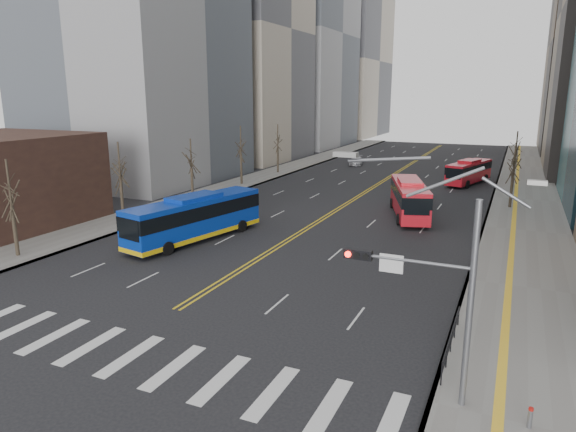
{
  "coord_description": "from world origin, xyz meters",
  "views": [
    {
      "loc": [
        16.23,
        -16.25,
        11.51
      ],
      "look_at": [
        3.27,
        12.68,
        3.92
      ],
      "focal_mm": 32.0,
      "sensor_mm": 36.0,
      "label": 1
    }
  ],
  "objects": [
    {
      "name": "car_dark_mid",
      "position": [
        6.4,
        40.26,
        0.72
      ],
      "size": [
        3.08,
        4.58,
        1.45
      ],
      "primitive_type": "imported",
      "rotation": [
        0.0,
        0.0,
        -0.35
      ],
      "color": "black",
      "rests_on": "ground"
    },
    {
      "name": "car_white",
      "position": [
        -9.7,
        15.26,
        0.72
      ],
      "size": [
        2.98,
        4.61,
        1.43
      ],
      "primitive_type": "imported",
      "rotation": [
        0.0,
        0.0,
        0.37
      ],
      "color": "silver",
      "rests_on": "ground"
    },
    {
      "name": "street_trees",
      "position": [
        -7.18,
        34.55,
        4.87
      ],
      "size": [
        35.2,
        47.2,
        7.6
      ],
      "color": "#2E241C",
      "rests_on": "ground"
    },
    {
      "name": "centerline",
      "position": [
        0.0,
        55.0,
        0.01
      ],
      "size": [
        0.55,
        100.0,
        0.01
      ],
      "color": "gold",
      "rests_on": "ground"
    },
    {
      "name": "car_silver",
      "position": [
        -7.97,
        65.24,
        0.72
      ],
      "size": [
        3.03,
        5.3,
        1.45
      ],
      "primitive_type": "imported",
      "rotation": [
        0.0,
        0.0,
        0.21
      ],
      "color": "#9C9CA1",
      "rests_on": "ground"
    },
    {
      "name": "red_bus_near",
      "position": [
        7.17,
        32.31,
        1.97
      ],
      "size": [
        5.87,
        11.42,
        3.54
      ],
      "color": "red",
      "rests_on": "ground"
    },
    {
      "name": "blue_bus",
      "position": [
        -6.84,
        17.07,
        1.93
      ],
      "size": [
        5.36,
        12.98,
        3.68
      ],
      "color": "#0B31A6",
      "rests_on": "ground"
    },
    {
      "name": "ground",
      "position": [
        0.0,
        0.0,
        0.0
      ],
      "size": [
        220.0,
        220.0,
        0.0
      ],
      "primitive_type": "plane",
      "color": "black"
    },
    {
      "name": "red_bus_far",
      "position": [
        10.66,
        53.66,
        1.78
      ],
      "size": [
        5.01,
        10.19,
        3.19
      ],
      "color": "red",
      "rests_on": "ground"
    },
    {
      "name": "sidewalk_left",
      "position": [
        -16.5,
        45.0,
        0.07
      ],
      "size": [
        5.0,
        130.0,
        0.15
      ],
      "primitive_type": "cube",
      "color": "slate",
      "rests_on": "ground"
    },
    {
      "name": "office_towers",
      "position": [
        0.12,
        68.51,
        23.92
      ],
      "size": [
        83.0,
        134.0,
        58.0
      ],
      "color": "gray",
      "rests_on": "ground"
    },
    {
      "name": "sidewalk_right",
      "position": [
        17.5,
        45.0,
        0.07
      ],
      "size": [
        7.0,
        130.0,
        0.15
      ],
      "primitive_type": "cube",
      "color": "slate",
      "rests_on": "ground"
    },
    {
      "name": "pedestrian_railing",
      "position": [
        14.3,
        6.0,
        0.82
      ],
      "size": [
        0.06,
        6.06,
        1.02
      ],
      "color": "black",
      "rests_on": "sidewalk_right"
    },
    {
      "name": "car_dark_far",
      "position": [
        8.46,
        58.93,
        0.61
      ],
      "size": [
        2.23,
        4.49,
        1.22
      ],
      "primitive_type": "imported",
      "rotation": [
        0.0,
        0.0,
        0.04
      ],
      "color": "black",
      "rests_on": "ground"
    },
    {
      "name": "crosswalk",
      "position": [
        0.0,
        0.0,
        0.01
      ],
      "size": [
        26.7,
        4.0,
        0.01
      ],
      "color": "silver",
      "rests_on": "ground"
    },
    {
      "name": "signal_mast",
      "position": [
        13.77,
        2.0,
        4.86
      ],
      "size": [
        5.37,
        0.37,
        9.39
      ],
      "color": "gray",
      "rests_on": "ground"
    }
  ]
}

